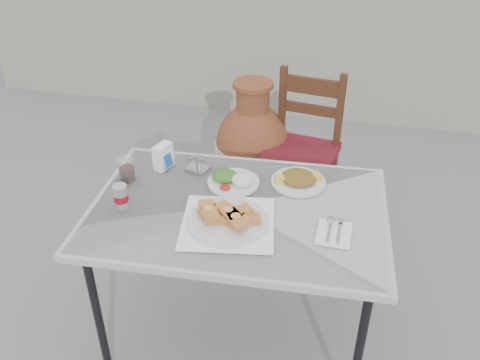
% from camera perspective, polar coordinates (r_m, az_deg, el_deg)
% --- Properties ---
extents(ground, '(80.00, 80.00, 0.00)m').
position_cam_1_polar(ground, '(2.69, 0.69, -14.68)').
color(ground, '#5E5E61').
rests_on(ground, ground).
extents(cafe_table, '(1.27, 0.90, 0.75)m').
position_cam_1_polar(cafe_table, '(2.14, -0.24, -4.16)').
color(cafe_table, black).
rests_on(cafe_table, ground).
extents(pide_plate, '(0.42, 0.42, 0.07)m').
position_cam_1_polar(pide_plate, '(2.00, -1.38, -4.11)').
color(pide_plate, white).
rests_on(pide_plate, cafe_table).
extents(salad_rice_plate, '(0.23, 0.23, 0.06)m').
position_cam_1_polar(salad_rice_plate, '(2.24, -0.81, 0.05)').
color(salad_rice_plate, silver).
rests_on(salad_rice_plate, cafe_table).
extents(salad_chopped_plate, '(0.24, 0.24, 0.05)m').
position_cam_1_polar(salad_chopped_plate, '(2.26, 6.58, 0.08)').
color(salad_chopped_plate, silver).
rests_on(salad_chopped_plate, cafe_table).
extents(soda_can, '(0.06, 0.06, 0.11)m').
position_cam_1_polar(soda_can, '(2.13, -13.24, -1.85)').
color(soda_can, silver).
rests_on(soda_can, cafe_table).
extents(cola_glass, '(0.08, 0.08, 0.11)m').
position_cam_1_polar(cola_glass, '(2.31, -12.60, 0.99)').
color(cola_glass, white).
rests_on(cola_glass, cafe_table).
extents(napkin_holder, '(0.08, 0.11, 0.12)m').
position_cam_1_polar(napkin_holder, '(2.37, -8.63, 2.65)').
color(napkin_holder, white).
rests_on(napkin_holder, cafe_table).
extents(condiment_caddy, '(0.12, 0.10, 0.07)m').
position_cam_1_polar(condiment_caddy, '(2.35, -4.81, 1.65)').
color(condiment_caddy, '#ADAEB4').
rests_on(condiment_caddy, cafe_table).
extents(cutlery_napkin, '(0.14, 0.18, 0.01)m').
position_cam_1_polar(cutlery_napkin, '(2.01, 10.49, -5.62)').
color(cutlery_napkin, white).
rests_on(cutlery_napkin, cafe_table).
extents(chair, '(0.47, 0.47, 0.94)m').
position_cam_1_polar(chair, '(3.08, 6.97, 3.44)').
color(chair, '#351E0E').
rests_on(chair, ground).
extents(terracotta_urn, '(0.48, 0.48, 0.84)m').
position_cam_1_polar(terracotta_urn, '(3.27, 1.38, 3.61)').
color(terracotta_urn, brown).
rests_on(terracotta_urn, ground).
extents(back_wall, '(6.00, 0.25, 1.20)m').
position_cam_1_polar(back_wall, '(4.51, 7.81, 14.60)').
color(back_wall, gray).
rests_on(back_wall, ground).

